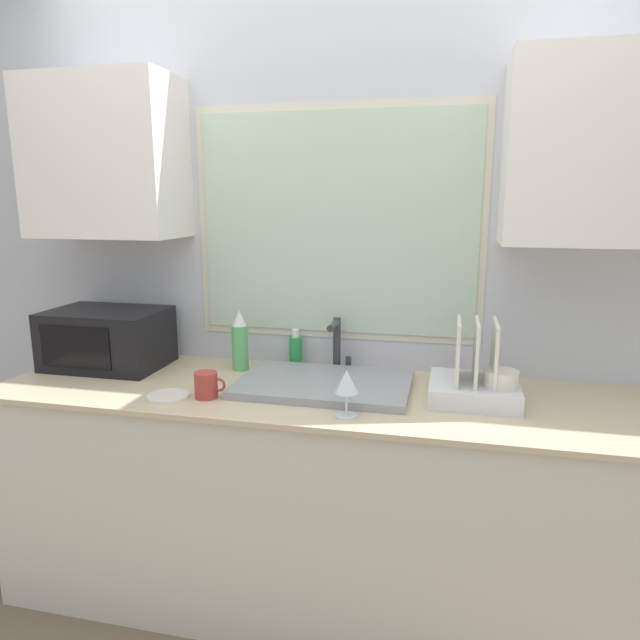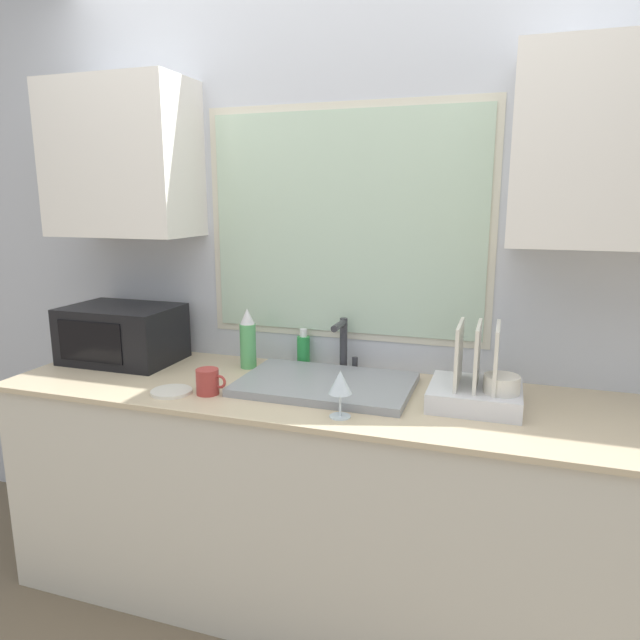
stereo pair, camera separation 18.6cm
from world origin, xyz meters
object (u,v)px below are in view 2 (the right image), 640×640
Objects in this scene: faucet at (343,341)px; microwave at (123,334)px; soap_bottle at (303,350)px; wine_glass at (340,384)px; dish_rack at (478,387)px; spray_bottle at (248,339)px; mug_near_sink at (208,382)px.

microwave is (-0.97, -0.15, -0.01)m from faucet.
microwave is 2.97× the size of soap_bottle.
soap_bottle reaches higher than wine_glass.
faucet is 0.51m from wine_glass.
dish_rack is at bearing 30.71° from wine_glass.
mug_near_sink is at bearing -89.25° from spray_bottle.
faucet is at bearing 156.73° from dish_rack.
wine_glass is (0.32, -0.52, 0.05)m from soap_bottle.
faucet is 0.41m from spray_bottle.
soap_bottle is at bearing 170.57° from faucet.
mug_near_sink is (-0.95, -0.19, -0.02)m from dish_rack.
mug_near_sink is at bearing -168.84° from dish_rack.
microwave is at bearing -172.27° from spray_bottle.
spray_bottle reaches higher than soap_bottle.
dish_rack is 1.94× the size of wine_glass.
spray_bottle is 1.59× the size of soap_bottle.
microwave is 2.99× the size of wine_glass.
wine_glass is at bearing -75.08° from faucet.
microwave is 1.54× the size of dish_rack.
spray_bottle reaches higher than microwave.
dish_rack is (1.53, -0.09, -0.05)m from microwave.
microwave is at bearing 162.82° from wine_glass.
spray_bottle is (-0.96, 0.17, 0.05)m from dish_rack.
soap_bottle is at bearing 160.03° from dish_rack.
wine_glass is at bearing -6.96° from mug_near_sink.
dish_rack is 1.21× the size of spray_bottle.
microwave is 1.53m from dish_rack.
faucet is 0.20m from soap_bottle.
spray_bottle is 0.24m from soap_bottle.
dish_rack is 0.97m from spray_bottle.
microwave is at bearing -167.06° from soap_bottle.
mug_near_sink is (0.00, -0.36, -0.08)m from spray_bottle.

